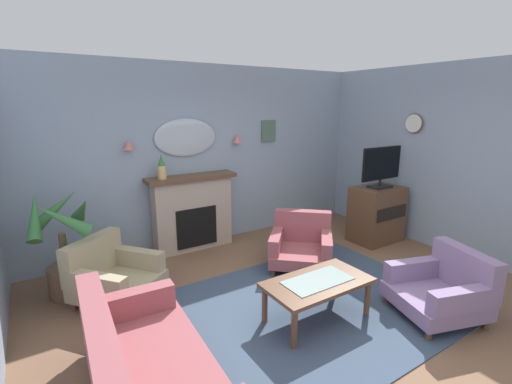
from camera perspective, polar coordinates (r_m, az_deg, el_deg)
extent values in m
cube|color=brown|center=(4.08, 10.51, -19.61)|extent=(6.61, 6.29, 0.10)
cube|color=#8C9EB2|center=(5.72, -7.61, 5.75)|extent=(6.61, 0.10, 2.79)
cube|color=#8C9EB2|center=(5.84, 32.17, 3.92)|extent=(0.10, 6.29, 2.79)
cube|color=#38475B|center=(4.18, 8.58, -17.79)|extent=(3.20, 2.40, 0.01)
cube|color=tan|center=(5.56, -10.12, -3.51)|extent=(1.20, 0.28, 1.10)
cube|color=black|center=(5.52, -9.64, -5.46)|extent=(0.64, 0.12, 0.60)
cube|color=brown|center=(5.40, -10.30, 2.32)|extent=(1.36, 0.36, 0.06)
cylinder|color=tan|center=(5.21, -14.84, 3.06)|extent=(0.12, 0.12, 0.19)
cone|color=#38753D|center=(5.18, -14.96, 4.96)|extent=(0.10, 0.10, 0.16)
ellipsoid|color=#B2BCC6|center=(5.46, -11.17, 8.56)|extent=(0.96, 0.06, 0.56)
cone|color=#D17066|center=(5.16, -19.79, 7.17)|extent=(0.14, 0.14, 0.14)
cone|color=#D17066|center=(5.78, -3.04, 8.58)|extent=(0.14, 0.14, 0.14)
cylinder|color=silver|center=(6.21, 24.00, 10.01)|extent=(0.04, 0.28, 0.28)
torus|color=brown|center=(6.21, 24.00, 10.01)|extent=(0.03, 0.31, 0.31)
cube|color=#4C6B56|center=(6.17, 2.00, 9.76)|extent=(0.28, 0.03, 0.36)
cube|color=brown|center=(3.79, 9.86, -14.11)|extent=(1.10, 0.60, 0.04)
cube|color=#8C9E99|center=(3.78, 9.88, -13.79)|extent=(0.72, 0.36, 0.01)
cylinder|color=brown|center=(3.48, 6.15, -21.07)|extent=(0.06, 0.06, 0.40)
cylinder|color=brown|center=(4.08, 17.41, -16.00)|extent=(0.06, 0.06, 0.40)
cylinder|color=brown|center=(3.80, 1.40, -17.68)|extent=(0.06, 0.06, 0.40)
cylinder|color=brown|center=(4.35, 12.47, -13.65)|extent=(0.06, 0.06, 0.40)
cube|color=#934C51|center=(3.11, -15.64, -26.62)|extent=(0.92, 1.74, 0.18)
cube|color=#934C51|center=(2.87, -23.43, -22.83)|extent=(0.26, 1.71, 0.48)
cube|color=#934C51|center=(3.63, -19.11, -16.49)|extent=(0.76, 0.20, 0.24)
cylinder|color=brown|center=(3.86, -13.38, -20.17)|extent=(0.07, 0.07, 0.10)
cylinder|color=brown|center=(3.77, -24.08, -21.96)|extent=(0.07, 0.07, 0.10)
cube|color=#934C51|center=(5.00, 7.18, -9.92)|extent=(1.13, 1.13, 0.16)
cube|color=#934C51|center=(5.21, 7.47, -5.35)|extent=(0.70, 0.66, 0.45)
cube|color=#934C51|center=(4.95, 3.28, -7.70)|extent=(0.59, 0.62, 0.22)
cube|color=#934C51|center=(4.93, 11.23, -8.06)|extent=(0.59, 0.62, 0.22)
cylinder|color=brown|center=(4.78, 2.74, -12.75)|extent=(0.06, 0.06, 0.10)
cylinder|color=brown|center=(4.75, 11.12, -13.16)|extent=(0.06, 0.06, 0.10)
cylinder|color=brown|center=(5.39, 3.66, -9.55)|extent=(0.06, 0.06, 0.10)
cylinder|color=brown|center=(5.37, 11.01, -9.90)|extent=(0.06, 0.06, 0.10)
cube|color=tan|center=(4.48, -21.06, -13.76)|extent=(1.12, 1.12, 0.16)
cube|color=tan|center=(4.57, -24.73, -9.37)|extent=(0.72, 0.62, 0.45)
cube|color=tan|center=(4.17, -24.31, -13.26)|extent=(0.56, 0.65, 0.22)
cube|color=tan|center=(4.64, -18.57, -9.99)|extent=(0.56, 0.65, 0.22)
cylinder|color=brown|center=(4.12, -20.18, -18.30)|extent=(0.06, 0.06, 0.10)
cylinder|color=brown|center=(4.59, -14.75, -14.40)|extent=(0.06, 0.06, 0.10)
cylinder|color=brown|center=(4.54, -27.18, -15.88)|extent=(0.06, 0.06, 0.10)
cylinder|color=brown|center=(4.97, -21.50, -12.66)|extent=(0.06, 0.06, 0.10)
cube|color=gray|center=(4.36, 26.69, -15.15)|extent=(1.01, 1.01, 0.16)
cube|color=gray|center=(4.45, 30.47, -10.64)|extent=(0.40, 0.81, 0.45)
cube|color=gray|center=(4.50, 24.08, -11.22)|extent=(0.73, 0.35, 0.22)
cube|color=gray|center=(4.06, 30.21, -14.73)|extent=(0.73, 0.35, 0.22)
cylinder|color=brown|center=(4.45, 20.11, -15.73)|extent=(0.06, 0.06, 0.10)
cylinder|color=brown|center=(4.01, 25.94, -19.91)|extent=(0.06, 0.06, 0.10)
cylinder|color=brown|center=(4.85, 26.94, -13.92)|extent=(0.06, 0.06, 0.10)
cylinder|color=brown|center=(4.44, 32.96, -17.34)|extent=(0.06, 0.06, 0.10)
cube|color=brown|center=(6.14, 18.73, -3.37)|extent=(0.80, 0.56, 0.90)
cube|color=black|center=(5.95, 20.93, -3.19)|extent=(0.68, 0.02, 0.20)
cube|color=black|center=(6.01, 19.22, 0.83)|extent=(0.36, 0.24, 0.03)
cylinder|color=black|center=(6.00, 19.27, 1.43)|extent=(0.04, 0.04, 0.10)
cube|color=black|center=(5.94, 19.50, 4.35)|extent=(0.84, 0.04, 0.52)
cube|color=black|center=(5.93, 19.66, 4.32)|extent=(0.80, 0.01, 0.48)
cylinder|color=brown|center=(4.82, -27.90, -12.40)|extent=(0.42, 0.42, 0.37)
cylinder|color=brown|center=(4.68, -28.43, -8.17)|extent=(0.08, 0.08, 0.40)
cone|color=#38753D|center=(4.59, -26.16, -2.57)|extent=(0.23, 0.60, 0.46)
cone|color=#38753D|center=(4.77, -29.47, -2.36)|extent=(0.57, 0.20, 0.49)
cone|color=#38753D|center=(4.58, -31.99, -3.29)|extent=(0.25, 0.51, 0.56)
cone|color=#38753D|center=(4.32, -28.62, -3.82)|extent=(0.57, 0.19, 0.49)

